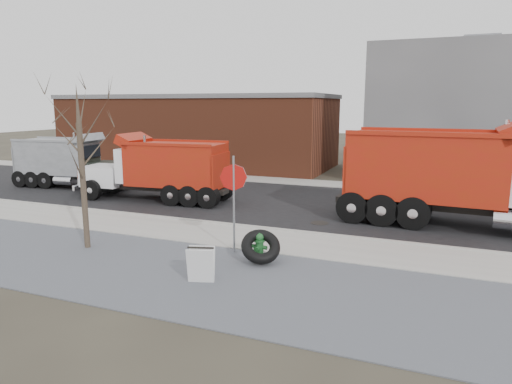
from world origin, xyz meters
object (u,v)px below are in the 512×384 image
at_px(stop_sign, 234,188).
at_px(sandwich_board, 201,265).
at_px(dump_truck_red_a, 464,174).
at_px(fire_hydrant, 259,248).
at_px(truck_tire, 261,246).
at_px(dump_truck_grey, 69,160).
at_px(dump_truck_red_b, 160,167).

distance_m(stop_sign, sandwich_board, 2.99).
xyz_separation_m(stop_sign, dump_truck_red_a, (6.63, 5.99, -0.03)).
height_order(fire_hydrant, truck_tire, truck_tire).
distance_m(stop_sign, dump_truck_red_a, 8.93).
relative_size(fire_hydrant, sandwich_board, 0.90).
distance_m(fire_hydrant, truck_tire, 0.22).
height_order(stop_sign, sandwich_board, stop_sign).
bearing_deg(dump_truck_red_a, sandwich_board, -123.68).
bearing_deg(dump_truck_grey, dump_truck_red_a, -9.51).
bearing_deg(stop_sign, truck_tire, -32.02).
relative_size(stop_sign, dump_truck_red_a, 0.30).
xyz_separation_m(truck_tire, stop_sign, (-1.10, 0.56, 1.55)).
relative_size(stop_sign, sandwich_board, 3.20).
bearing_deg(dump_truck_red_b, sandwich_board, 124.15).
xyz_separation_m(fire_hydrant, stop_sign, (-1.00, 0.41, 1.66)).
bearing_deg(fire_hydrant, truck_tire, -51.28).
height_order(fire_hydrant, dump_truck_red_b, dump_truck_red_b).
relative_size(sandwich_board, dump_truck_red_a, 0.09).
distance_m(fire_hydrant, stop_sign, 1.98).
bearing_deg(dump_truck_grey, stop_sign, -34.34).
height_order(sandwich_board, dump_truck_grey, dump_truck_grey).
distance_m(fire_hydrant, dump_truck_grey, 16.24).
height_order(truck_tire, dump_truck_grey, dump_truck_grey).
relative_size(dump_truck_red_a, dump_truck_red_b, 1.33).
xyz_separation_m(truck_tire, sandwich_board, (-0.88, -1.98, -0.00)).
bearing_deg(sandwich_board, dump_truck_red_b, 112.01).
bearing_deg(fire_hydrant, stop_sign, 163.25).
height_order(fire_hydrant, stop_sign, stop_sign).
distance_m(dump_truck_red_a, dump_truck_grey, 20.01).
xyz_separation_m(fire_hydrant, dump_truck_grey, (-14.35, 7.52, 1.13)).
height_order(truck_tire, dump_truck_red_b, dump_truck_red_b).
distance_m(sandwich_board, dump_truck_red_a, 10.78).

